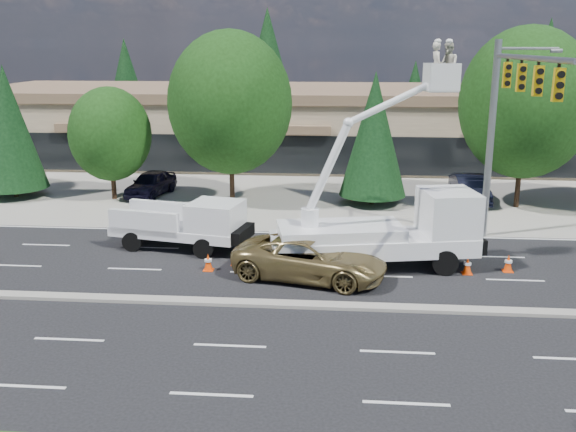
# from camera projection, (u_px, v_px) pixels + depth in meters

# --- Properties ---
(ground) EXTENTS (140.00, 140.00, 0.00)m
(ground) POSITION_uv_depth(u_px,v_px,m) (246.00, 304.00, 22.38)
(ground) COLOR black
(ground) RESTS_ON ground
(concrete_apron) EXTENTS (140.00, 22.00, 0.01)m
(concrete_apron) POSITION_uv_depth(u_px,v_px,m) (291.00, 184.00, 41.63)
(concrete_apron) COLOR gray
(concrete_apron) RESTS_ON ground
(road_median) EXTENTS (120.00, 0.55, 0.12)m
(road_median) POSITION_uv_depth(u_px,v_px,m) (245.00, 303.00, 22.37)
(road_median) COLOR gray
(road_median) RESTS_ON ground
(strip_mall) EXTENTS (50.40, 15.40, 5.50)m
(strip_mall) POSITION_uv_depth(u_px,v_px,m) (301.00, 122.00, 50.49)
(strip_mall) COLOR tan
(strip_mall) RESTS_ON ground
(tree_front_b) EXTENTS (3.90, 3.90, 7.68)m
(tree_front_b) POSITION_uv_depth(u_px,v_px,m) (9.00, 127.00, 37.04)
(tree_front_b) COLOR #332114
(tree_front_b) RESTS_ON ground
(tree_front_c) EXTENTS (4.68, 4.68, 6.50)m
(tree_front_c) POSITION_uv_depth(u_px,v_px,m) (110.00, 134.00, 36.64)
(tree_front_c) COLOR #332114
(tree_front_c) RESTS_ON ground
(tree_front_d) EXTENTS (6.92, 6.92, 9.61)m
(tree_front_d) POSITION_uv_depth(u_px,v_px,m) (230.00, 103.00, 35.60)
(tree_front_d) COLOR #332114
(tree_front_d) RESTS_ON ground
(tree_front_e) EXTENTS (3.75, 3.75, 7.39)m
(tree_front_e) POSITION_uv_depth(u_px,v_px,m) (374.00, 134.00, 35.38)
(tree_front_e) COLOR #332114
(tree_front_e) RESTS_ON ground
(tree_front_f) EXTENTS (7.07, 7.07, 9.80)m
(tree_front_f) POSITION_uv_depth(u_px,v_px,m) (526.00, 103.00, 34.27)
(tree_front_f) COLOR #332114
(tree_front_f) RESTS_ON ground
(tree_back_a) EXTENTS (4.74, 4.74, 9.34)m
(tree_back_a) POSITION_uv_depth(u_px,v_px,m) (126.00, 84.00, 62.95)
(tree_back_a) COLOR #332114
(tree_back_a) RESTS_ON ground
(tree_back_b) EXTENTS (6.16, 6.16, 12.14)m
(tree_back_b) POSITION_uv_depth(u_px,v_px,m) (268.00, 68.00, 61.43)
(tree_back_b) COLOR #332114
(tree_back_b) RESTS_ON ground
(tree_back_c) EXTENTS (3.70, 3.70, 7.30)m
(tree_back_c) POSITION_uv_depth(u_px,v_px,m) (414.00, 97.00, 60.97)
(tree_back_c) COLOR #332114
(tree_back_c) RESTS_ON ground
(tree_back_d) EXTENTS (5.65, 5.65, 11.13)m
(tree_back_d) POSITION_uv_depth(u_px,v_px,m) (546.00, 75.00, 59.46)
(tree_back_d) COLOR #332114
(tree_back_d) RESTS_ON ground
(signal_mast) EXTENTS (2.76, 10.16, 9.00)m
(signal_mast) POSITION_uv_depth(u_px,v_px,m) (506.00, 112.00, 26.77)
(signal_mast) COLOR gray
(signal_mast) RESTS_ON ground
(utility_pickup) EXTENTS (6.09, 3.25, 2.22)m
(utility_pickup) POSITION_uv_depth(u_px,v_px,m) (187.00, 229.00, 28.23)
(utility_pickup) COLOR white
(utility_pickup) RESTS_ON ground
(bucket_truck) EXTENTS (8.50, 3.98, 8.98)m
(bucket_truck) POSITION_uv_depth(u_px,v_px,m) (392.00, 221.00, 25.63)
(bucket_truck) COLOR white
(bucket_truck) RESTS_ON ground
(traffic_cone_b) EXTENTS (0.40, 0.40, 0.70)m
(traffic_cone_b) POSITION_uv_depth(u_px,v_px,m) (208.00, 262.00, 25.67)
(traffic_cone_b) COLOR #FF4308
(traffic_cone_b) RESTS_ON ground
(traffic_cone_c) EXTENTS (0.40, 0.40, 0.70)m
(traffic_cone_c) POSITION_uv_depth(u_px,v_px,m) (236.00, 257.00, 26.33)
(traffic_cone_c) COLOR #FF4308
(traffic_cone_c) RESTS_ON ground
(traffic_cone_d) EXTENTS (0.40, 0.40, 0.70)m
(traffic_cone_d) POSITION_uv_depth(u_px,v_px,m) (467.00, 266.00, 25.28)
(traffic_cone_d) COLOR #FF4308
(traffic_cone_d) RESTS_ON ground
(traffic_cone_e) EXTENTS (0.40, 0.40, 0.70)m
(traffic_cone_e) POSITION_uv_depth(u_px,v_px,m) (508.00, 263.00, 25.54)
(traffic_cone_e) COLOR #FF4308
(traffic_cone_e) RESTS_ON ground
(minivan) EXTENTS (6.38, 4.06, 1.64)m
(minivan) POSITION_uv_depth(u_px,v_px,m) (310.00, 258.00, 24.69)
(minivan) COLOR olive
(minivan) RESTS_ON ground
(parked_car_west) EXTENTS (2.49, 4.61, 1.49)m
(parked_car_west) POSITION_uv_depth(u_px,v_px,m) (151.00, 183.00, 38.24)
(parked_car_west) COLOR black
(parked_car_west) RESTS_ON ground
(parked_car_east) EXTENTS (1.75, 4.70, 1.53)m
(parked_car_east) POSITION_uv_depth(u_px,v_px,m) (470.00, 189.00, 36.72)
(parked_car_east) COLOR black
(parked_car_east) RESTS_ON ground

